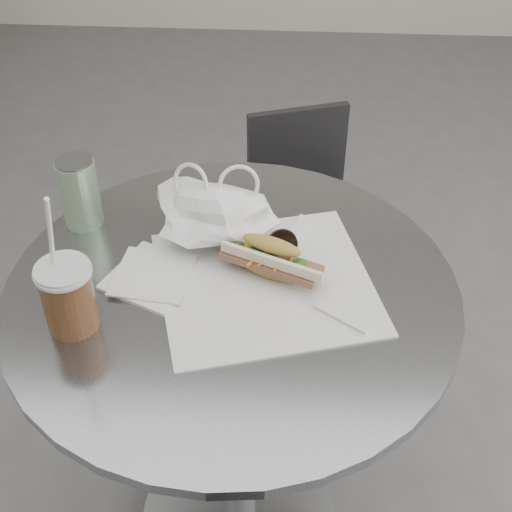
# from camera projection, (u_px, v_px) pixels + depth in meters

# --- Properties ---
(cafe_table) EXTENTS (0.76, 0.76, 0.74)m
(cafe_table) POSITION_uv_depth(u_px,v_px,m) (235.00, 392.00, 1.36)
(cafe_table) COLOR slate
(cafe_table) RESTS_ON ground
(chair_far) EXTENTS (0.35, 0.38, 0.65)m
(chair_far) POSITION_uv_depth(u_px,v_px,m) (307.00, 247.00, 1.96)
(chair_far) COLOR #2B2B2D
(chair_far) RESTS_ON ground
(sandwich_paper) EXTENTS (0.42, 0.41, 0.00)m
(sandwich_paper) POSITION_uv_depth(u_px,v_px,m) (265.00, 283.00, 1.19)
(sandwich_paper) COLOR white
(sandwich_paper) RESTS_ON cafe_table
(banh_mi) EXTENTS (0.22, 0.16, 0.07)m
(banh_mi) POSITION_uv_depth(u_px,v_px,m) (271.00, 259.00, 1.18)
(banh_mi) COLOR #BB9C46
(banh_mi) RESTS_ON sandwich_paper
(iced_coffee) EXTENTS (0.09, 0.09, 0.25)m
(iced_coffee) POSITION_uv_depth(u_px,v_px,m) (68.00, 296.00, 1.08)
(iced_coffee) COLOR brown
(iced_coffee) RESTS_ON cafe_table
(sunglasses) EXTENTS (0.13, 0.04, 0.06)m
(sunglasses) POSITION_uv_depth(u_px,v_px,m) (262.00, 247.00, 1.23)
(sunglasses) COLOR black
(sunglasses) RESTS_ON cafe_table
(plastic_bag) EXTENTS (0.23, 0.19, 0.10)m
(plastic_bag) POSITION_uv_depth(u_px,v_px,m) (215.00, 216.00, 1.25)
(plastic_bag) COLOR white
(plastic_bag) RESTS_ON cafe_table
(napkin_stack) EXTENTS (0.18, 0.18, 0.01)m
(napkin_stack) POSITION_uv_depth(u_px,v_px,m) (153.00, 276.00, 1.20)
(napkin_stack) COLOR white
(napkin_stack) RESTS_ON cafe_table
(drink_can) EXTENTS (0.07, 0.07, 0.13)m
(drink_can) POSITION_uv_depth(u_px,v_px,m) (80.00, 192.00, 1.28)
(drink_can) COLOR #62A964
(drink_can) RESTS_ON cafe_table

